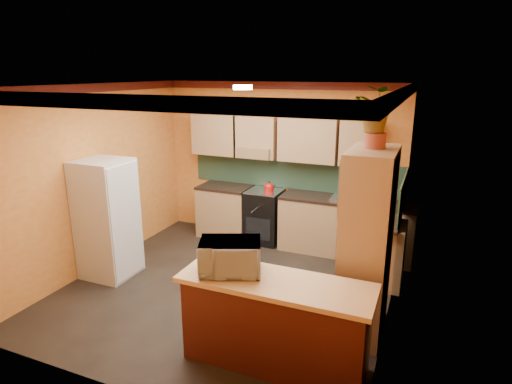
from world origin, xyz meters
TOP-DOWN VIEW (x-y plane):
  - room_shell at (0.02, 0.28)m, footprint 4.24×4.24m
  - base_cabinets_back at (0.47, 1.80)m, footprint 3.65×0.60m
  - countertop_back at (0.47, 1.80)m, footprint 3.65×0.62m
  - stove at (-0.15, 1.80)m, footprint 0.58×0.58m
  - kettle at (-0.05, 1.75)m, footprint 0.21×0.21m
  - sink at (1.25, 1.80)m, footprint 0.48×0.40m
  - base_cabinets_right at (1.80, 0.99)m, footprint 0.60×0.80m
  - countertop_right at (1.80, 0.99)m, footprint 0.62×0.80m
  - fridge at (-1.75, -0.24)m, footprint 0.68×0.66m
  - pantry at (1.85, -0.25)m, footprint 0.48×0.90m
  - fern_pot at (1.85, -0.20)m, footprint 0.22×0.22m
  - fern at (1.85, -0.20)m, footprint 0.54×0.51m
  - breakfast_bar at (1.14, -1.20)m, footprint 1.80×0.55m
  - bar_top at (1.14, -1.20)m, footprint 1.90×0.65m
  - microwave at (0.66, -1.20)m, footprint 0.71×0.61m

SIDE VIEW (x-z plane):
  - base_cabinets_back at x=0.47m, z-range 0.00..0.88m
  - base_cabinets_right at x=1.80m, z-range 0.00..0.88m
  - breakfast_bar at x=1.14m, z-range 0.00..0.88m
  - stove at x=-0.15m, z-range 0.00..0.91m
  - fridge at x=-1.75m, z-range 0.00..1.70m
  - countertop_back at x=0.47m, z-range 0.88..0.92m
  - countertop_right at x=1.80m, z-range 0.88..0.92m
  - bar_top at x=1.14m, z-range 0.88..0.93m
  - sink at x=1.25m, z-range 0.92..0.95m
  - kettle at x=-0.05m, z-range 0.91..1.09m
  - pantry at x=1.85m, z-range 0.00..2.10m
  - microwave at x=0.66m, z-range 0.93..1.26m
  - room_shell at x=0.02m, z-range 0.73..3.45m
  - fern_pot at x=1.85m, z-range 2.10..2.26m
  - fern at x=1.85m, z-range 2.26..2.73m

